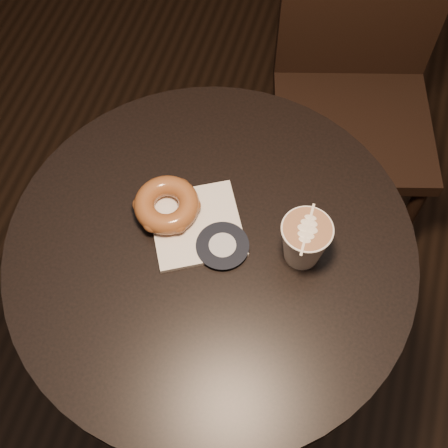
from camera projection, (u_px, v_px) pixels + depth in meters
The scene contains 5 objects.
cafe_table at pixel (212, 292), 1.23m from camera, with size 0.70×0.70×0.75m.
chair at pixel (358, 69), 1.51m from camera, with size 0.48×0.48×0.98m.
pastry_bag at pixel (196, 225), 1.07m from camera, with size 0.15×0.15×0.01m, color silver.
doughnut at pixel (167, 205), 1.06m from camera, with size 0.11×0.11×0.04m, color brown.
latte_cup at pixel (304, 242), 1.00m from camera, with size 0.08×0.08×0.09m, color white, non-canonical shape.
Camera 1 is at (0.15, -0.44, 1.69)m, focal length 50.00 mm.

